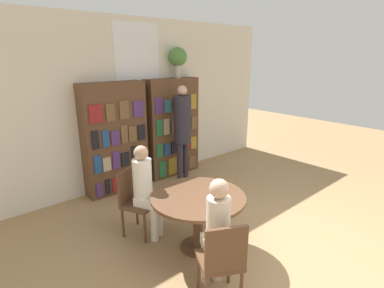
% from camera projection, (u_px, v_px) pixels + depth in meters
% --- Properties ---
extents(ground_plane, '(16.00, 16.00, 0.00)m').
position_uv_depth(ground_plane, '(295.00, 262.00, 3.54)').
color(ground_plane, '#9E7A51').
extents(wall_back, '(6.40, 0.07, 3.00)m').
position_uv_depth(wall_back, '(139.00, 102.00, 5.56)').
color(wall_back, beige).
rests_on(wall_back, ground_plane).
extents(bookshelf_left, '(1.12, 0.34, 1.93)m').
position_uv_depth(bookshelf_left, '(115.00, 139.00, 5.19)').
color(bookshelf_left, brown).
rests_on(bookshelf_left, ground_plane).
extents(bookshelf_right, '(1.12, 0.34, 1.93)m').
position_uv_depth(bookshelf_right, '(172.00, 128.00, 5.96)').
color(bookshelf_right, brown).
rests_on(bookshelf_right, ground_plane).
extents(flower_vase, '(0.35, 0.35, 0.57)m').
position_uv_depth(flower_vase, '(178.00, 58.00, 5.69)').
color(flower_vase, '#B7AD9E').
rests_on(flower_vase, bookshelf_right).
extents(reading_table, '(1.16, 1.16, 0.73)m').
position_uv_depth(reading_table, '(198.00, 205.00, 3.64)').
color(reading_table, brown).
rests_on(reading_table, ground_plane).
extents(chair_near_camera, '(0.54, 0.54, 0.91)m').
position_uv_depth(chair_near_camera, '(222.00, 259.00, 2.81)').
color(chair_near_camera, brown).
rests_on(chair_near_camera, ground_plane).
extents(chair_left_side, '(0.54, 0.54, 0.91)m').
position_uv_depth(chair_left_side, '(135.00, 198.00, 4.01)').
color(chair_left_side, brown).
rests_on(chair_left_side, ground_plane).
extents(seated_reader_left, '(0.37, 0.40, 1.26)m').
position_uv_depth(seated_reader_left, '(146.00, 186.00, 3.88)').
color(seated_reader_left, silver).
rests_on(seated_reader_left, ground_plane).
extents(seated_reader_right, '(0.35, 0.39, 1.27)m').
position_uv_depth(seated_reader_right, '(216.00, 230.00, 2.93)').
color(seated_reader_right, beige).
rests_on(seated_reader_right, ground_plane).
extents(librarian_standing, '(0.32, 0.59, 1.84)m').
position_uv_depth(librarian_standing, '(182.00, 124.00, 5.46)').
color(librarian_standing, '#28232D').
rests_on(librarian_standing, ground_plane).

